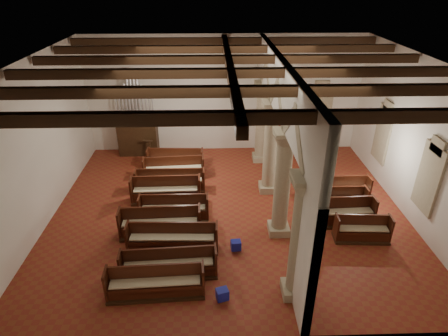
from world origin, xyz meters
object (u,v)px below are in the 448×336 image
pipe_organ (137,129)px  nave_pew_0 (156,286)px  processional_banner (311,137)px  lectern (149,150)px  aisle_pew_0 (362,232)px

pipe_organ → nave_pew_0: 10.20m
processional_banner → nave_pew_0: bearing=-142.5°
pipe_organ → lectern: bearing=-47.8°
aisle_pew_0 → processional_banner: bearing=94.4°
processional_banner → aisle_pew_0: 7.54m
lectern → processional_banner: processional_banner is taller
pipe_organ → processional_banner: pipe_organ is taller
pipe_organ → processional_banner: bearing=-0.0°
processional_banner → aisle_pew_0: (0.13, -7.52, -0.51)m
lectern → nave_pew_0: bearing=-72.6°
pipe_organ → lectern: size_ratio=3.90×
processional_banner → lectern: bearing=166.9°
lectern → nave_pew_0: size_ratio=0.39×
lectern → nave_pew_0: (1.55, -9.25, -0.13)m
nave_pew_0 → aisle_pew_0: bearing=16.0°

